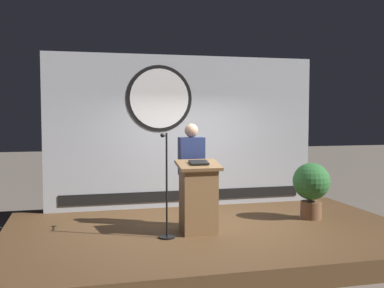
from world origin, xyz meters
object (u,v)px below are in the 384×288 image
object	(u,v)px
podium	(198,198)
microphone_stand	(166,201)
speaker_person	(191,174)
potted_plant	(311,185)

from	to	relation	value
podium	microphone_stand	xyz separation A→B (m)	(-0.52, -0.11, -0.01)
speaker_person	microphone_stand	world-z (taller)	speaker_person
podium	speaker_person	bearing A→B (deg)	88.79
podium	microphone_stand	bearing A→B (deg)	-168.20
potted_plant	speaker_person	bearing A→B (deg)	179.62
podium	microphone_stand	distance (m)	0.53
podium	potted_plant	distance (m)	2.19
podium	potted_plant	xyz separation A→B (m)	(2.14, 0.47, 0.04)
speaker_person	microphone_stand	xyz separation A→B (m)	(-0.53, -0.59, -0.31)
speaker_person	potted_plant	distance (m)	2.15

